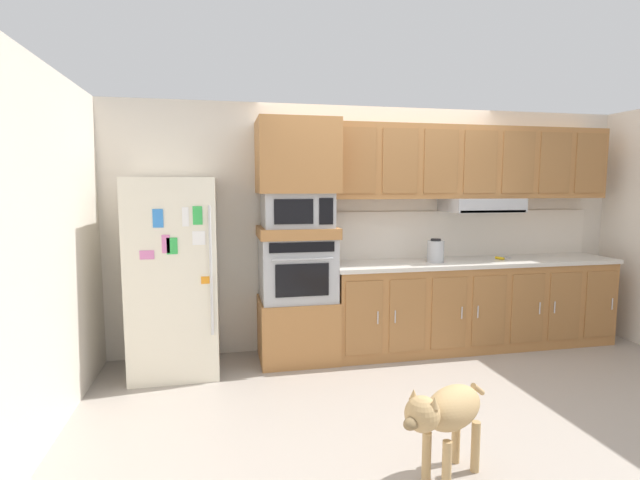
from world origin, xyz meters
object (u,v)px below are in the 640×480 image
Objects in this scene: refrigerator at (174,276)px; electric_kettle at (435,251)px; built_in_oven at (297,268)px; microwave at (297,210)px; dog at (447,413)px; screwdriver at (500,258)px.

refrigerator is 7.33× the size of electric_kettle.
refrigerator reaches higher than electric_kettle.
refrigerator is 2.51× the size of built_in_oven.
microwave is at bearing -0.77° from built_in_oven.
refrigerator reaches higher than dog.
microwave is 2.23m from screwdriver.
refrigerator is 3.30m from screwdriver.
built_in_oven is 2.92× the size of electric_kettle.
electric_kettle reaches higher than dog.
electric_kettle is at bearing -1.92° from microwave.
dog is (0.51, -2.12, -1.05)m from microwave.
electric_kettle is at bearing 0.46° from refrigerator.
electric_kettle is 0.34× the size of dog.
electric_kettle is (-0.76, -0.04, 0.10)m from screwdriver.
refrigerator is at bearing -82.85° from dog.
microwave reaches higher than screwdriver.
refrigerator is 2.54m from electric_kettle.
dog is (1.64, -2.05, -0.47)m from refrigerator.
screwdriver is (2.16, -0.01, -0.53)m from microwave.
screwdriver is at bearing -0.22° from built_in_oven.
electric_kettle is at bearing -1.92° from built_in_oven.
built_in_oven is at bearing 179.23° from microwave.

